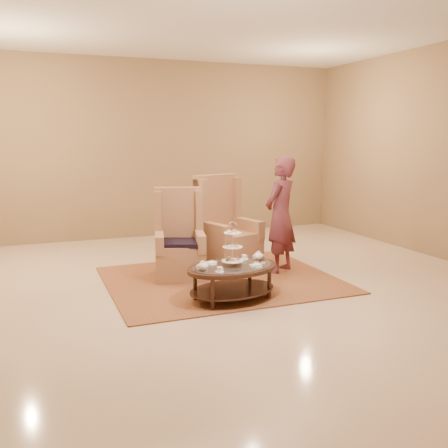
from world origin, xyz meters
name	(u,v)px	position (x,y,z in m)	size (l,w,h in m)	color
ground	(223,290)	(0.00, 0.00, 0.00)	(8.00, 8.00, 0.00)	beige
ceiling	(223,290)	(0.00, 0.00, 0.00)	(8.00, 8.00, 0.02)	beige
wall_back	(151,150)	(0.00, 4.00, 1.75)	(8.00, 0.04, 3.50)	#8B6E4C
rug	(221,280)	(0.15, 0.45, 0.01)	(3.14, 2.62, 0.02)	#9A6236
tea_table	(232,272)	(-0.03, -0.41, 0.36)	(1.31, 1.01, 0.99)	black
armchair_left	(179,247)	(-0.34, 0.85, 0.43)	(0.83, 0.85, 1.28)	#A8734F
armchair_right	(225,237)	(0.46, 1.12, 0.48)	(0.96, 0.98, 1.42)	#A8734F
person	(281,215)	(1.12, 0.56, 0.86)	(0.75, 0.69, 1.72)	#5F2832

